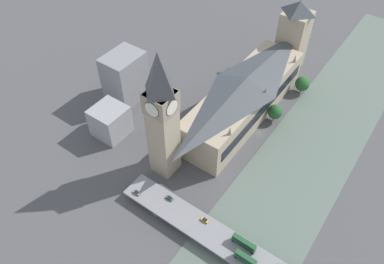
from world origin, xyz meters
name	(u,v)px	position (x,y,z in m)	size (l,w,h in m)	color
ground_plane	(259,133)	(0.00, 0.00, 0.00)	(600.00, 600.00, 0.00)	#4C4C4F
river_water	(307,156)	(-30.48, 0.00, 0.15)	(48.97, 360.00, 0.30)	slate
parliament_hall	(244,97)	(16.81, -8.00, 14.46)	(28.08, 102.06, 29.11)	tan
clock_tower	(162,115)	(29.51, 53.14, 39.59)	(13.44, 13.44, 75.35)	tan
victoria_tower	(293,35)	(16.86, -71.87, 24.71)	(17.67, 17.67, 53.43)	tan
road_bridge	(241,253)	(-30.48, 74.39, 4.03)	(129.94, 14.27, 5.03)	slate
double_decker_bus_mid	(244,243)	(-29.85, 71.21, 7.69)	(11.72, 2.47, 4.83)	#235B33
double_decker_bus_rear	(245,259)	(-34.13, 77.27, 7.77)	(10.31, 2.49, 4.99)	#235B33
car_northbound_lead	(137,193)	(28.32, 78.00, 5.73)	(4.18, 1.79, 1.43)	slate
car_northbound_mid	(170,198)	(12.79, 70.93, 5.68)	(3.88, 1.89, 1.28)	#2D5638
car_northbound_tail	(205,220)	(-8.37, 70.86, 5.68)	(3.95, 1.76, 1.28)	gold
city_block_west	(110,121)	(72.37, 50.91, 9.27)	(18.52, 18.64, 18.54)	#939399
city_block_center	(125,77)	(87.18, 20.87, 15.96)	(19.16, 24.84, 31.92)	gray
tree_embankment_near	(275,112)	(-1.61, -14.81, 7.18)	(8.96, 8.96, 11.67)	brown
tree_embankment_mid	(302,84)	(-3.82, -49.71, 7.09)	(9.56, 9.56, 11.88)	brown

